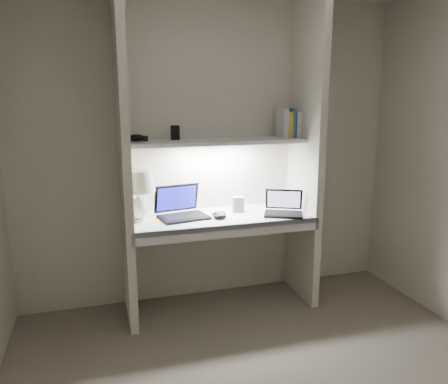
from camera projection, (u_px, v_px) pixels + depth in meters
name	position (u px, v px, depth m)	size (l,w,h in m)	color
back_wall	(211.00, 152.00, 3.63)	(3.20, 0.01, 2.50)	beige
alcove_panel_left	(124.00, 160.00, 3.17)	(0.06, 0.55, 2.50)	beige
alcove_panel_right	(306.00, 152.00, 3.58)	(0.06, 0.55, 2.50)	beige
desk	(221.00, 218.00, 3.48)	(1.40, 0.55, 0.04)	white
desk_apron	(230.00, 231.00, 3.25)	(1.46, 0.03, 0.10)	silver
shelf	(217.00, 142.00, 3.44)	(1.40, 0.36, 0.03)	silver
strip_light	(217.00, 144.00, 3.45)	(0.60, 0.04, 0.01)	white
table_lamp	(138.00, 187.00, 3.27)	(0.27, 0.27, 0.39)	white
laptop_main	(181.00, 210.00, 3.43)	(0.41, 0.37, 0.25)	black
laptop_netbook	(284.00, 209.00, 3.52)	(0.38, 0.36, 0.19)	black
speaker	(238.00, 204.00, 3.58)	(0.09, 0.06, 0.13)	silver
mouse	(220.00, 217.00, 3.37)	(0.11, 0.07, 0.04)	black
cable_coil	(219.00, 213.00, 3.52)	(0.10, 0.10, 0.01)	black
sticky_note	(156.00, 222.00, 3.30)	(0.07, 0.07, 0.00)	yellow
book_row	(292.00, 124.00, 3.60)	(0.23, 0.16, 0.24)	silver
shelf_box	(175.00, 133.00, 3.42)	(0.07, 0.05, 0.11)	black
shelf_gadget	(136.00, 138.00, 3.30)	(0.13, 0.09, 0.05)	black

